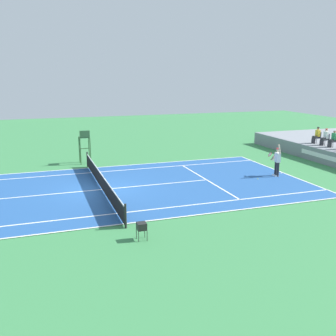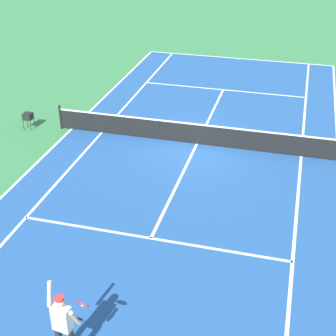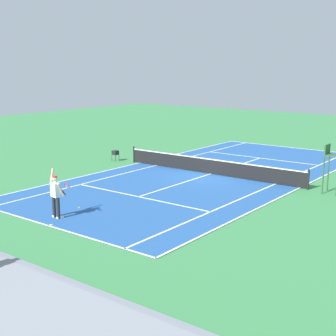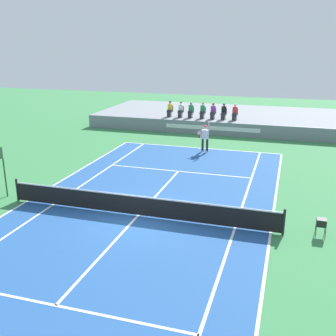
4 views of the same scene
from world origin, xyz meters
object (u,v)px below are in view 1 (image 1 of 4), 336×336
(tennis_ball, at_px, (258,179))
(umpire_chair, at_px, (85,142))
(spectator_seated_0, at_px, (317,135))
(spectator_seated_2, at_px, (333,139))
(tennis_player, at_px, (277,161))
(ball_hopper, at_px, (142,226))
(spectator_seated_1, at_px, (325,137))

(tennis_ball, height_order, umpire_chair, umpire_chair)
(spectator_seated_0, height_order, umpire_chair, umpire_chair)
(spectator_seated_2, relative_size, umpire_chair, 0.52)
(tennis_player, bearing_deg, ball_hopper, -57.61)
(spectator_seated_1, height_order, umpire_chair, umpire_chair)
(spectator_seated_0, distance_m, spectator_seated_2, 1.79)
(ball_hopper, bearing_deg, spectator_seated_2, 118.55)
(spectator_seated_0, bearing_deg, tennis_player, -56.16)
(umpire_chair, bearing_deg, tennis_player, 55.22)
(spectator_seated_2, bearing_deg, tennis_ball, -70.13)
(ball_hopper, bearing_deg, spectator_seated_1, 120.69)
(spectator_seated_0, distance_m, umpire_chair, 17.83)
(spectator_seated_0, xyz_separation_m, spectator_seated_2, (1.79, 0.00, 0.00))
(tennis_player, distance_m, ball_hopper, 12.63)
(spectator_seated_0, bearing_deg, spectator_seated_1, 0.00)
(spectator_seated_1, distance_m, spectator_seated_2, 0.85)
(spectator_seated_1, height_order, spectator_seated_2, same)
(spectator_seated_1, xyz_separation_m, tennis_player, (3.45, -6.55, -0.67))
(tennis_player, height_order, tennis_ball, tennis_player)
(tennis_player, height_order, ball_hopper, tennis_player)
(tennis_player, xyz_separation_m, umpire_chair, (-7.63, -10.98, 0.56))
(spectator_seated_2, bearing_deg, spectator_seated_0, 180.00)
(tennis_player, distance_m, umpire_chair, 13.38)
(spectator_seated_1, distance_m, tennis_ball, 9.06)
(spectator_seated_0, bearing_deg, tennis_ball, -59.74)
(spectator_seated_1, relative_size, tennis_ball, 18.60)
(umpire_chair, height_order, ball_hopper, umpire_chair)
(spectator_seated_0, xyz_separation_m, ball_hopper, (11.15, -17.21, -1.09))
(tennis_player, height_order, umpire_chair, umpire_chair)
(spectator_seated_0, height_order, tennis_player, spectator_seated_0)
(ball_hopper, bearing_deg, tennis_player, 122.39)
(spectator_seated_1, xyz_separation_m, umpire_chair, (-4.17, -17.54, -0.11))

